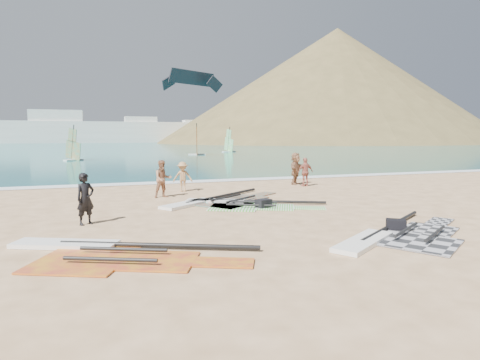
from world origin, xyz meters
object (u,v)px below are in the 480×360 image
object	(u,v)px
person_wetsuit	(85,199)
beachgoer_mid	(183,177)
rig_red	(105,252)
gear_bag_near	(264,204)
rig_orange	(218,201)
beachgoer_right	(296,168)
beachgoer_left	(163,179)
rig_grey	(398,236)
rig_green	(242,204)
gear_bag_far	(396,225)
beachgoer_back	(305,172)

from	to	relation	value
person_wetsuit	beachgoer_mid	world-z (taller)	person_wetsuit
rig_red	gear_bag_near	world-z (taller)	gear_bag_near
rig_orange	beachgoer_right	world-z (taller)	beachgoer_right
rig_orange	beachgoer_left	bearing A→B (deg)	96.78
rig_red	person_wetsuit	world-z (taller)	person_wetsuit
rig_grey	beachgoer_right	bearing A→B (deg)	43.78
rig_green	gear_bag_near	bearing A→B (deg)	-32.09
rig_orange	rig_red	bearing A→B (deg)	-162.93
person_wetsuit	rig_green	bearing A→B (deg)	-16.56
gear_bag_near	person_wetsuit	size ratio (longest dim) A/B	0.34
beachgoer_mid	beachgoer_right	bearing A→B (deg)	20.79
rig_grey	rig_orange	size ratio (longest dim) A/B	0.99
rig_orange	beachgoer_left	xyz separation A→B (m)	(-2.03, 2.15, 0.82)
person_wetsuit	beachgoer_left	bearing A→B (deg)	24.08
gear_bag_near	beachgoer_left	size ratio (longest dim) A/B	0.33
rig_grey	gear_bag_far	world-z (taller)	gear_bag_far
rig_orange	beachgoer_back	size ratio (longest dim) A/B	3.76
rig_green	rig_orange	size ratio (longest dim) A/B	0.90
beachgoer_mid	gear_bag_far	bearing A→B (deg)	-53.08
gear_bag_far	person_wetsuit	distance (m)	9.81
rig_red	beachgoer_right	size ratio (longest dim) A/B	3.19
rig_grey	gear_bag_near	world-z (taller)	gear_bag_near
rig_green	gear_bag_far	distance (m)	6.46
rig_orange	gear_bag_far	world-z (taller)	gear_bag_far
rig_grey	person_wetsuit	world-z (taller)	person_wetsuit
beachgoer_left	beachgoer_right	world-z (taller)	beachgoer_right
person_wetsuit	gear_bag_near	bearing A→B (deg)	-25.92
rig_grey	rig_red	distance (m)	7.95
rig_grey	beachgoer_left	bearing A→B (deg)	85.70
beachgoer_left	beachgoer_back	world-z (taller)	beachgoer_left
rig_orange	beachgoer_right	distance (m)	7.70
rig_grey	beachgoer_mid	distance (m)	11.98
rig_red	beachgoer_mid	size ratio (longest dim) A/B	3.92
beachgoer_mid	beachgoer_back	bearing A→B (deg)	12.92
rig_orange	person_wetsuit	world-z (taller)	person_wetsuit
rig_green	person_wetsuit	xyz separation A→B (m)	(-5.98, -1.75, 0.80)
rig_green	beachgoer_mid	xyz separation A→B (m)	(-1.51, 4.83, 0.72)
rig_red	gear_bag_near	distance (m)	7.49
gear_bag_near	beachgoer_mid	distance (m)	6.18
rig_red	beachgoer_right	bearing A→B (deg)	69.81
rig_green	rig_orange	distance (m)	1.27
rig_grey	gear_bag_near	distance (m)	5.81
rig_orange	rig_red	world-z (taller)	same
rig_orange	beachgoer_back	xyz separation A→B (m)	(6.23, 3.66, 0.77)
rig_red	person_wetsuit	bearing A→B (deg)	122.52
person_wetsuit	beachgoer_mid	distance (m)	7.95
beachgoer_left	rig_grey	bearing A→B (deg)	-71.05
gear_bag_near	rig_red	bearing A→B (deg)	-143.65
rig_orange	rig_grey	bearing A→B (deg)	-103.86
gear_bag_near	gear_bag_far	size ratio (longest dim) A/B	1.01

